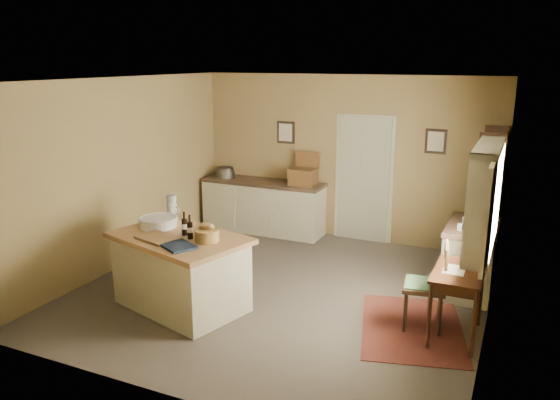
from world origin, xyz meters
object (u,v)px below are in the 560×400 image
at_px(sideboard, 264,205).
at_px(writing_desk, 458,280).
at_px(right_cabinet, 470,258).
at_px(work_island, 181,269).
at_px(desk_chair, 424,286).
at_px(shelving_unit, 492,200).

bearing_deg(sideboard, writing_desk, -35.35).
bearing_deg(writing_desk, right_cabinet, 90.01).
height_order(work_island, desk_chair, work_island).
bearing_deg(work_island, desk_chair, 29.71).
xyz_separation_m(sideboard, writing_desk, (3.54, -2.51, 0.18)).
bearing_deg(right_cabinet, sideboard, 161.52).
relative_size(right_cabinet, shelving_unit, 0.55).
height_order(writing_desk, right_cabinet, right_cabinet).
bearing_deg(desk_chair, shelving_unit, 68.56).
distance_m(sideboard, shelving_unit, 3.74).
bearing_deg(right_cabinet, desk_chair, -106.06).
bearing_deg(sideboard, right_cabinet, -18.48).
distance_m(writing_desk, shelving_unit, 2.34).
xyz_separation_m(desk_chair, right_cabinet, (0.36, 1.25, -0.03)).
bearing_deg(desk_chair, work_island, -174.72).
bearing_deg(shelving_unit, desk_chair, -102.93).
xyz_separation_m(sideboard, desk_chair, (3.18, -2.43, 0.01)).
bearing_deg(sideboard, desk_chair, -37.43).
relative_size(work_island, shelving_unit, 0.91).
bearing_deg(work_island, sideboard, 113.39).
xyz_separation_m(writing_desk, shelving_unit, (0.15, 2.31, 0.34)).
distance_m(right_cabinet, shelving_unit, 1.13).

